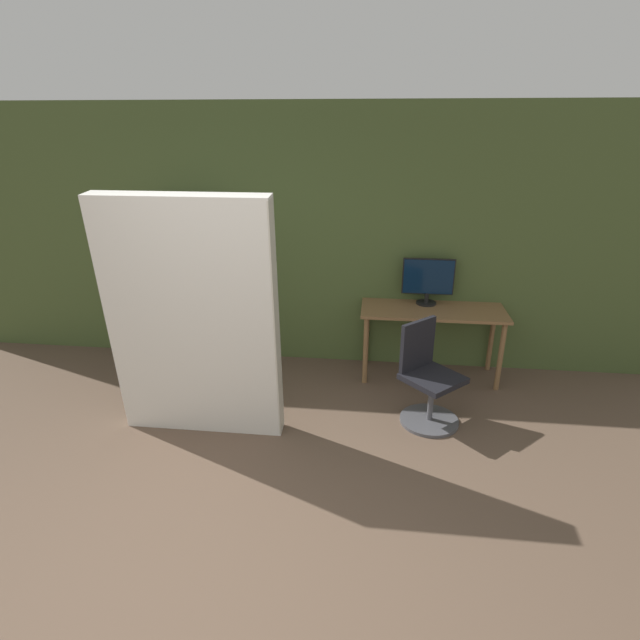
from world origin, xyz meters
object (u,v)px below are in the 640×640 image
monitor (428,279)px  office_chair (427,383)px  mattress_near (193,322)px  bookshelf (188,285)px

monitor → office_chair: size_ratio=0.57×
mattress_near → monitor: bearing=35.6°
office_chair → bookshelf: 2.75m
monitor → office_chair: (-0.04, -1.01, -0.65)m
bookshelf → mattress_near: 1.55m
monitor → bookshelf: 2.56m
mattress_near → office_chair: bearing=11.7°
bookshelf → mattress_near: bearing=-67.4°
monitor → office_chair: monitor is taller
office_chair → bookshelf: bearing=157.8°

